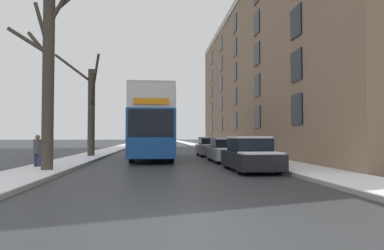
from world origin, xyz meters
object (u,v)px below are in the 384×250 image
Objects in this scene: parked_car_2 at (210,147)px; oncoming_van at (151,138)px; bare_tree_left_0 at (48,73)px; bare_tree_left_1 at (91,108)px; pedestrian_left_sidewalk at (37,151)px; parked_car_0 at (250,155)px; double_decker_bus at (153,121)px; parked_car_1 at (225,151)px.

parked_car_2 is 19.30m from oncoming_van.
bare_tree_left_0 is 10.02m from bare_tree_left_1.
pedestrian_left_sidewalk is at bearing -98.88° from oncoming_van.
parked_car_2 is (-0.00, 11.39, -0.01)m from parked_car_0.
double_decker_bus is 5.47m from parked_car_2.
bare_tree_left_0 reaches higher than oncoming_van.
bare_tree_left_1 reaches higher than parked_car_2.
bare_tree_left_1 is 8.96m from pedestrian_left_sidewalk.
double_decker_bus is at bearing -17.19° from bare_tree_left_1.
pedestrian_left_sidewalk is at bearing 120.18° from bare_tree_left_0.
parked_car_1 is at bearing -90.00° from parked_car_2.
bare_tree_left_1 reaches higher than double_decker_bus.
parked_car_0 is (8.44, 0.11, -3.39)m from bare_tree_left_0.
bare_tree_left_1 is 13.40m from parked_car_0.
bare_tree_left_1 is 1.23× the size of oncoming_van.
double_decker_bus is 2.69× the size of parked_car_1.
parked_car_2 is at bearing 90.00° from parked_car_1.
bare_tree_left_1 is 10.13m from parked_car_1.
parked_car_2 is at bearing 53.75° from bare_tree_left_0.
oncoming_van reaches higher than pedestrian_left_sidewalk.
pedestrian_left_sidewalk is (-9.28, 1.34, 0.18)m from parked_car_0.
bare_tree_left_0 is 9.73m from double_decker_bus.
bare_tree_left_1 is (-0.17, 10.00, -0.62)m from bare_tree_left_0.
bare_tree_left_0 is at bearing -89.01° from bare_tree_left_1.
parked_car_0 is at bearing -63.26° from double_decker_bus.
parked_car_2 is at bearing 9.94° from bare_tree_left_1.
double_decker_bus is 9.75m from parked_car_0.
parked_car_2 is (8.44, 11.51, -3.40)m from bare_tree_left_0.
bare_tree_left_0 is 1.80× the size of parked_car_0.
parked_car_1 is 25.19m from oncoming_van.
pedestrian_left_sidewalk is (-4.97, -7.21, -1.64)m from double_decker_bus.
parked_car_1 is at bearing -36.55° from double_decker_bus.
oncoming_van reaches higher than parked_car_0.
parked_car_0 is (8.61, -9.88, -2.77)m from bare_tree_left_1.
bare_tree_left_0 is at bearing -96.89° from oncoming_van.
parked_car_0 is at bearing -90.00° from parked_car_1.
bare_tree_left_0 is 1.09× the size of bare_tree_left_1.
bare_tree_left_1 is 20.68m from oncoming_van.
parked_car_0 is 5.36m from parked_car_1.
bare_tree_left_0 is at bearing -115.46° from double_decker_bus.
double_decker_bus is at bearing 143.45° from parked_car_1.
parked_car_2 reaches higher than parked_car_1.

